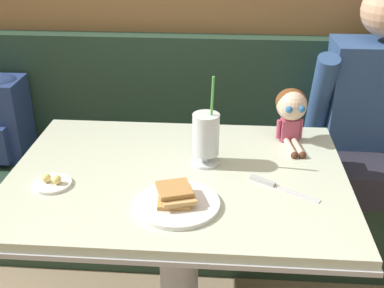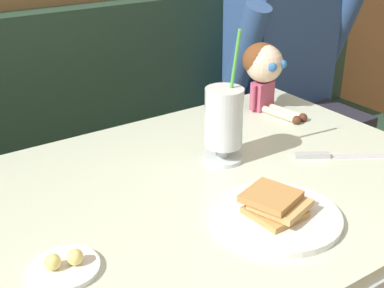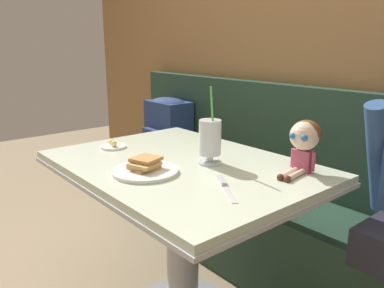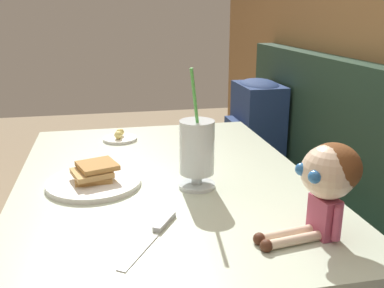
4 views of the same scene
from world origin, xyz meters
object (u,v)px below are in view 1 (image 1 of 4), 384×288
(seated_doll, at_px, (291,108))
(diner_patron, at_px, (373,111))
(milkshake_glass, at_px, (206,136))
(butter_knife, at_px, (272,184))
(butter_saucer, at_px, (52,183))
(toast_plate, at_px, (177,202))

(seated_doll, bearing_deg, diner_patron, 38.22)
(milkshake_glass, distance_m, butter_knife, 0.27)
(diner_patron, bearing_deg, milkshake_glass, -143.55)
(milkshake_glass, height_order, seated_doll, milkshake_glass)
(milkshake_glass, distance_m, butter_saucer, 0.51)
(butter_saucer, bearing_deg, butter_knife, 4.07)
(milkshake_glass, relative_size, butter_knife, 1.51)
(milkshake_glass, bearing_deg, butter_saucer, -159.15)
(milkshake_glass, xyz_separation_m, butter_saucer, (-0.47, -0.18, -0.09))
(seated_doll, bearing_deg, butter_knife, -104.19)
(milkshake_glass, bearing_deg, seated_doll, 34.05)
(milkshake_glass, xyz_separation_m, butter_knife, (0.21, -0.13, -0.10))
(toast_plate, relative_size, milkshake_glass, 0.79)
(diner_patron, bearing_deg, butter_saucer, -149.33)
(toast_plate, relative_size, butter_knife, 1.20)
(toast_plate, xyz_separation_m, milkshake_glass, (0.07, 0.27, 0.09))
(butter_saucer, height_order, diner_patron, diner_patron)
(butter_saucer, height_order, butter_knife, butter_saucer)
(toast_plate, height_order, milkshake_glass, milkshake_glass)
(seated_doll, height_order, diner_patron, diner_patron)
(toast_plate, distance_m, butter_saucer, 0.41)
(butter_saucer, distance_m, seated_doll, 0.87)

